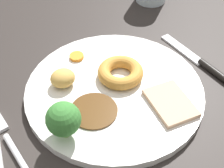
# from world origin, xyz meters

# --- Properties ---
(dining_table) EXTENTS (1.20, 0.84, 0.04)m
(dining_table) POSITION_xyz_m (0.00, 0.00, 0.02)
(dining_table) COLOR #2B2623
(dining_table) RESTS_ON ground
(dinner_plate) EXTENTS (0.30, 0.30, 0.01)m
(dinner_plate) POSITION_xyz_m (-0.00, -0.01, 0.04)
(dinner_plate) COLOR white
(dinner_plate) RESTS_ON dining_table
(gravy_pool) EXTENTS (0.07, 0.07, 0.00)m
(gravy_pool) POSITION_xyz_m (-0.05, -0.03, 0.05)
(gravy_pool) COLOR #563819
(gravy_pool) RESTS_ON dinner_plate
(meat_slice_main) EXTENTS (0.07, 0.09, 0.01)m
(meat_slice_main) POSITION_xyz_m (0.05, -0.09, 0.05)
(meat_slice_main) COLOR tan
(meat_slice_main) RESTS_ON dinner_plate
(yorkshire_pudding) EXTENTS (0.08, 0.08, 0.02)m
(yorkshire_pudding) POSITION_xyz_m (0.02, 0.01, 0.06)
(yorkshire_pudding) COLOR #C68938
(yorkshire_pudding) RESTS_ON dinner_plate
(roast_potato_left) EXTENTS (0.05, 0.04, 0.03)m
(roast_potato_left) POSITION_xyz_m (-0.07, 0.04, 0.06)
(roast_potato_left) COLOR tan
(roast_potato_left) RESTS_ON dinner_plate
(carrot_coin_front) EXTENTS (0.02, 0.02, 0.01)m
(carrot_coin_front) POSITION_xyz_m (-0.10, -0.01, 0.05)
(carrot_coin_front) COLOR orange
(carrot_coin_front) RESTS_ON dinner_plate
(carrot_coin_back) EXTENTS (0.03, 0.03, 0.01)m
(carrot_coin_back) POSITION_xyz_m (-0.02, 0.09, 0.05)
(carrot_coin_back) COLOR orange
(carrot_coin_back) RESTS_ON dinner_plate
(broccoli_floret) EXTENTS (0.05, 0.05, 0.06)m
(broccoli_floret) POSITION_xyz_m (-0.11, -0.05, 0.08)
(broccoli_floret) COLOR #8CB766
(broccoli_floret) RESTS_ON dinner_plate
(fork) EXTENTS (0.02, 0.15, 0.01)m
(fork) POSITION_xyz_m (-0.18, -0.01, 0.04)
(fork) COLOR silver
(fork) RESTS_ON dining_table
(knife) EXTENTS (0.02, 0.19, 0.01)m
(knife) POSITION_xyz_m (0.18, -0.04, 0.04)
(knife) COLOR black
(knife) RESTS_ON dining_table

